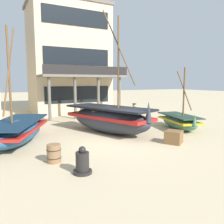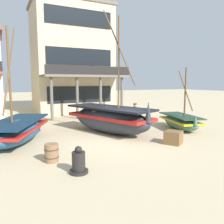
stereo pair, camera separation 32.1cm
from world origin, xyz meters
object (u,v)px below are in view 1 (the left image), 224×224
fishing_boat_centre_large (109,118)px  wooden_barrel (54,153)px  capstan_winch (82,163)px  fishing_boat_far_right (179,121)px  cargo_crate (174,137)px  fishing_boat_near_left (17,131)px  harbor_building_main (68,59)px  fisherman_by_hull (134,117)px

fishing_boat_centre_large → wooden_barrel: (-4.16, -3.56, -0.51)m
capstan_winch → fishing_boat_far_right: bearing=25.9°
fishing_boat_centre_large → cargo_crate: size_ratio=9.31×
fishing_boat_near_left → capstan_winch: fishing_boat_near_left is taller
harbor_building_main → fishing_boat_near_left: bearing=-119.2°
fishing_boat_centre_large → fishing_boat_near_left: bearing=179.7°
fisherman_by_hull → fishing_boat_near_left: bearing=179.7°
fishing_boat_near_left → fisherman_by_hull: fishing_boat_near_left is taller
capstan_winch → cargo_crate: (5.32, 1.45, -0.04)m
wooden_barrel → cargo_crate: wooden_barrel is taller
fishing_boat_centre_large → capstan_winch: fishing_boat_centre_large is taller
cargo_crate → harbor_building_main: bearing=93.3°
fishing_boat_far_right → harbor_building_main: bearing=106.6°
wooden_barrel → harbor_building_main: harbor_building_main is taller
fishing_boat_centre_large → fishing_boat_far_right: fishing_boat_centre_large is taller
fishing_boat_near_left → cargo_crate: (6.86, -3.63, -0.31)m
fishing_boat_centre_large → cargo_crate: (1.74, -3.61, -0.55)m
fishing_boat_centre_large → harbor_building_main: bearing=85.2°
fishing_boat_centre_large → cargo_crate: fishing_boat_centre_large is taller
fishing_boat_near_left → fishing_boat_centre_large: size_ratio=0.79×
fishing_boat_far_right → cargo_crate: fishing_boat_far_right is taller
fisherman_by_hull → harbor_building_main: (-0.84, 10.82, 4.40)m
capstan_winch → cargo_crate: 5.51m
fisherman_by_hull → wooden_barrel: size_ratio=2.41×
fishing_boat_centre_large → capstan_winch: bearing=-125.3°
fisherman_by_hull → capstan_winch: size_ratio=1.82×
fishing_boat_centre_large → capstan_winch: 6.21m
fishing_boat_centre_large → capstan_winch: (-3.58, -5.05, -0.50)m
wooden_barrel → fishing_boat_far_right: bearing=15.7°
fishing_boat_near_left → fishing_boat_centre_large: bearing=-0.3°
capstan_winch → harbor_building_main: 17.19m
wooden_barrel → cargo_crate: bearing=-0.5°
fishing_boat_far_right → capstan_winch: bearing=-154.1°
cargo_crate → harbor_building_main: 15.25m
wooden_barrel → harbor_building_main: (5.08, 14.37, 4.88)m
fishing_boat_centre_large → cargo_crate: bearing=-64.2°
fishing_boat_near_left → cargo_crate: fishing_boat_near_left is taller
fishing_boat_centre_large → wooden_barrel: size_ratio=10.18×
capstan_winch → wooden_barrel: size_ratio=1.33×
fishing_boat_near_left → fishing_boat_far_right: size_ratio=1.44×
fishing_boat_near_left → fisherman_by_hull: (6.86, -0.03, 0.20)m
harbor_building_main → fishing_boat_far_right: bearing=-73.4°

